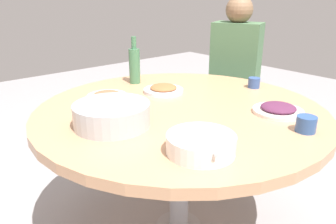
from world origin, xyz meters
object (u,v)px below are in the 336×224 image
dish_stirfry (163,89)px  diner_left (236,59)px  dish_tofu_braise (107,96)px  green_bottle (135,65)px  tea_cup_near (254,83)px  round_dining_table (180,119)px  rice_bowl (112,114)px  dish_eggplant (278,109)px  tea_cup_far (306,124)px  stool_for_diner_left (231,128)px  soup_bowl (201,144)px

dish_stirfry → diner_left: bearing=100.3°
dish_tofu_braise → dish_stirfry: bearing=73.3°
green_bottle → diner_left: 0.83m
tea_cup_near → round_dining_table: bearing=-93.1°
rice_bowl → tea_cup_near: rice_bowl is taller
round_dining_table → rice_bowl: (-0.02, -0.37, 0.11)m
tea_cup_near → dish_eggplant: bearing=-39.4°
green_bottle → dish_stirfry: bearing=1.7°
tea_cup_far → stool_for_diner_left: tea_cup_far is taller
dish_stirfry → stool_for_diner_left: bearing=100.3°
green_bottle → stool_for_diner_left: size_ratio=0.60×
green_bottle → tea_cup_near: size_ratio=4.19×
diner_left → tea_cup_far: bearing=-38.3°
green_bottle → tea_cup_near: bearing=40.9°
tea_cup_near → rice_bowl: bearing=-92.9°
dish_tofu_braise → tea_cup_near: (0.36, 0.76, 0.01)m
dish_eggplant → dish_stirfry: 0.62m
rice_bowl → dish_eggplant: 0.75m
tea_cup_far → soup_bowl: bearing=-108.1°
dish_eggplant → tea_cup_near: (-0.32, 0.26, 0.01)m
dish_tofu_braise → diner_left: bearing=92.9°
green_bottle → tea_cup_far: size_ratio=3.53×
round_dining_table → soup_bowl: soup_bowl is taller
soup_bowl → tea_cup_far: size_ratio=3.08×
soup_bowl → diner_left: size_ratio=0.32×
green_bottle → tea_cup_near: (0.53, 0.46, -0.08)m
green_bottle → tea_cup_near: green_bottle is taller
dish_eggplant → tea_cup_far: size_ratio=2.90×
soup_bowl → dish_eggplant: bearing=94.3°
rice_bowl → tea_cup_near: bearing=87.1°
dish_eggplant → round_dining_table: bearing=-140.7°
round_dining_table → dish_eggplant: 0.46m
dish_stirfry → green_bottle: size_ratio=0.78×
soup_bowl → dish_stirfry: bearing=150.2°
tea_cup_near → stool_for_diner_left: bearing=139.2°
dish_eggplant → dish_stirfry: size_ratio=1.05×
soup_bowl → green_bottle: bearing=158.3°
dish_tofu_braise → diner_left: diner_left is taller
dish_eggplant → green_bottle: green_bottle is taller
dish_eggplant → diner_left: 0.97m
soup_bowl → tea_cup_far: soup_bowl is taller
round_dining_table → tea_cup_far: size_ratio=17.52×
dish_tofu_braise → tea_cup_far: size_ratio=2.58×
dish_tofu_braise → dish_eggplant: dish_eggplant is taller
tea_cup_far → dish_eggplant: bearing=150.5°
dish_tofu_braise → round_dining_table: bearing=31.6°
dish_stirfry → diner_left: diner_left is taller
round_dining_table → green_bottle: size_ratio=4.96×
rice_bowl → dish_eggplant: (0.37, 0.66, -0.03)m
dish_tofu_braise → stool_for_diner_left: (-0.06, 1.12, -0.51)m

